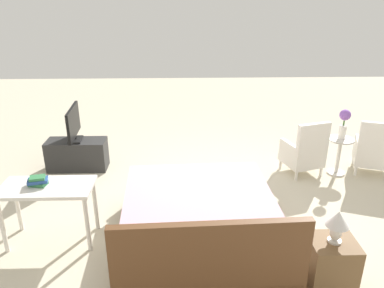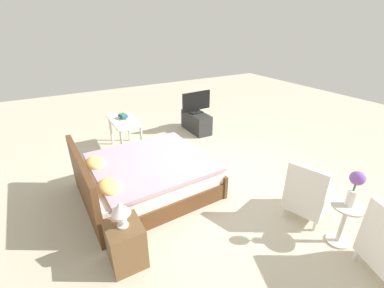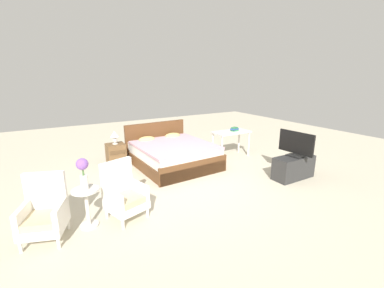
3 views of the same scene
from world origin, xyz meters
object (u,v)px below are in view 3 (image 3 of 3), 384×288
armchair_by_window_right (124,195)px  vanity_desk (231,135)px  tv_flatscreen (296,144)px  bed (172,154)px  table_lamp (115,136)px  tv_stand (293,167)px  nightstand (116,155)px  book_stack (235,129)px  armchair_by_window_left (44,214)px  flower_vase (83,171)px  side_table (87,203)px

armchair_by_window_right → vanity_desk: 3.86m
tv_flatscreen → bed: bearing=132.1°
table_lamp → tv_stand: bearing=-41.8°
armchair_by_window_right → table_lamp: size_ratio=2.79×
armchair_by_window_right → tv_flatscreen: 3.72m
nightstand → book_stack: size_ratio=2.34×
armchair_by_window_left → nightstand: bearing=57.0°
flower_vase → table_lamp: flower_vase is taller
bed → nightstand: size_ratio=3.78×
bed → side_table: size_ratio=3.50×
flower_vase → book_stack: (4.13, 1.61, -0.12)m
table_lamp → vanity_desk: (2.97, -0.88, -0.16)m
armchair_by_window_right → tv_flatscreen: size_ratio=1.12×
side_table → flower_vase: flower_vase is taller
nightstand → tv_flatscreen: (3.17, -2.83, 0.51)m
tv_flatscreen → book_stack: (-0.11, 1.93, -0.01)m
vanity_desk → flower_vase: bearing=-158.0°
bed → tv_flatscreen: 2.92m
armchair_by_window_left → tv_flatscreen: (4.80, -0.31, 0.42)m
bed → flower_vase: bearing=-141.7°
armchair_by_window_right → tv_stand: size_ratio=0.96×
vanity_desk → bed: bearing=173.7°
flower_vase → book_stack: size_ratio=1.98×
table_lamp → book_stack: size_ratio=1.37×
table_lamp → tv_stand: 4.28m
side_table → armchair_by_window_right: bearing=-0.2°
armchair_by_window_left → armchair_by_window_right: 1.11m
armchair_by_window_right → nightstand: size_ratio=1.64×
nightstand → armchair_by_window_right: bearing=-101.6°
bed → tv_stand: size_ratio=2.21×
armchair_by_window_left → tv_stand: 4.81m
armchair_by_window_right → vanity_desk: size_ratio=0.88×
tv_stand → flower_vase: bearing=175.7°
side_table → table_lamp: bearing=66.8°
armchair_by_window_left → tv_flatscreen: tv_flatscreen is taller
bed → flower_vase: flower_vase is taller
armchair_by_window_left → flower_vase: (0.56, 0.00, 0.53)m
nightstand → table_lamp: (0.00, 0.00, 0.50)m
armchair_by_window_right → flower_vase: (-0.56, 0.00, 0.53)m
armchair_by_window_left → tv_flatscreen: 4.82m
bed → armchair_by_window_right: 2.53m
flower_vase → tv_stand: flower_vase is taller
side_table → flower_vase: 0.52m
armchair_by_window_left → vanity_desk: 4.88m
tv_flatscreen → side_table: bearing=175.8°
side_table → book_stack: 4.45m
book_stack → armchair_by_window_right: bearing=-155.7°
tv_stand → book_stack: book_stack is taller
armchair_by_window_right → table_lamp: armchair_by_window_right is taller
armchair_by_window_left → table_lamp: bearing=57.0°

